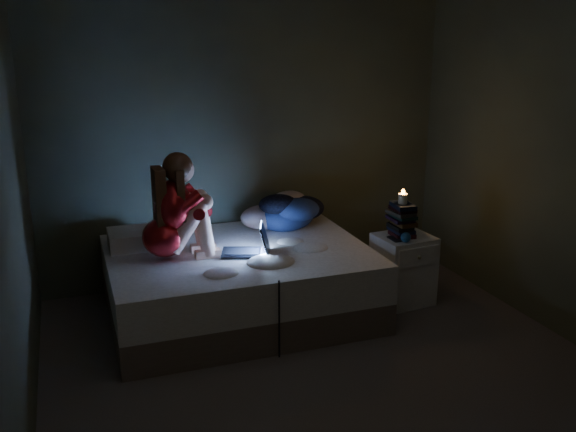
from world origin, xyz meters
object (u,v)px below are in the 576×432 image
woman (163,207)px  phone (394,239)px  candle (403,199)px  nightstand (403,269)px  bed (239,282)px  laptop (245,238)px

woman → phone: (1.76, -0.24, -0.36)m
candle → woman: bearing=174.2°
candle → phone: bearing=-150.7°
nightstand → candle: bearing=162.8°
bed → laptop: size_ratio=5.54×
bed → nightstand: size_ratio=3.44×
woman → phone: bearing=-8.9°
bed → nightstand: 1.34m
laptop → candle: (1.27, -0.09, 0.21)m
bed → laptop: laptop is taller
candle → phone: (-0.09, -0.05, -0.30)m
nightstand → laptop: bearing=170.7°
bed → nightstand: bearing=-9.0°
bed → candle: size_ratio=24.49×
woman → candle: (1.85, -0.19, -0.06)m
bed → woman: size_ratio=2.47×
nightstand → candle: 0.59m
bed → woman: 0.87m
woman → nightstand: (1.88, -0.19, -0.65)m
candle → laptop: bearing=175.9°
laptop → phone: (1.18, -0.14, -0.09)m
laptop → candle: 1.30m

